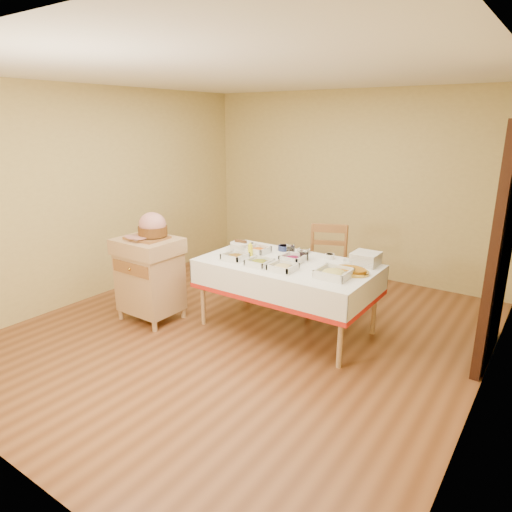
{
  "coord_description": "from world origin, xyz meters",
  "views": [
    {
      "loc": [
        2.63,
        -3.62,
        2.19
      ],
      "look_at": [
        -0.03,
        0.2,
        0.8
      ],
      "focal_mm": 32.0,
      "sensor_mm": 36.0,
      "label": 1
    }
  ],
  "objects": [
    {
      "name": "preserve_jar_right",
      "position": [
        0.4,
        0.47,
        0.82
      ],
      "size": [
        0.1,
        0.1,
        0.13
      ],
      "color": "silver",
      "rests_on": "dining_table"
    },
    {
      "name": "small_bowl_mid",
      "position": [
        0.03,
        0.67,
        0.79
      ],
      "size": [
        0.14,
        0.14,
        0.06
      ],
      "color": "navy",
      "rests_on": "dining_table"
    },
    {
      "name": "preserve_jar_left",
      "position": [
        0.18,
        0.56,
        0.82
      ],
      "size": [
        0.1,
        0.1,
        0.13
      ],
      "color": "silver",
      "rests_on": "dining_table"
    },
    {
      "name": "doorway",
      "position": [
        2.2,
        0.9,
        1.11
      ],
      "size": [
        0.09,
        1.1,
        2.2
      ],
      "color": "black",
      "rests_on": "ground"
    },
    {
      "name": "bowl_white_imported",
      "position": [
        0.25,
        0.72,
        0.78
      ],
      "size": [
        0.18,
        0.18,
        0.04
      ],
      "primitive_type": "imported",
      "rotation": [
        0.0,
        0.0,
        0.27
      ],
      "color": "white",
      "rests_on": "dining_table"
    },
    {
      "name": "room_shell",
      "position": [
        0.0,
        0.0,
        1.3
      ],
      "size": [
        5.0,
        5.0,
        5.0
      ],
      "color": "brown",
      "rests_on": "ground"
    },
    {
      "name": "bowl_small_imported",
      "position": [
        0.86,
        0.61,
        0.78
      ],
      "size": [
        0.18,
        0.18,
        0.04
      ],
      "primitive_type": "imported",
      "rotation": [
        0.0,
        0.0,
        -0.41
      ],
      "color": "white",
      "rests_on": "dining_table"
    },
    {
      "name": "small_bowl_right",
      "position": [
        0.6,
        0.67,
        0.79
      ],
      "size": [
        0.1,
        0.1,
        0.05
      ],
      "color": "white",
      "rests_on": "dining_table"
    },
    {
      "name": "small_bowl_left",
      "position": [
        -0.37,
        0.55,
        0.79
      ],
      "size": [
        0.11,
        0.11,
        0.05
      ],
      "color": "white",
      "rests_on": "dining_table"
    },
    {
      "name": "brass_platter",
      "position": [
        0.98,
        0.35,
        0.78
      ],
      "size": [
        0.37,
        0.27,
        0.05
      ],
      "color": "#B78F33",
      "rests_on": "dining_table"
    },
    {
      "name": "serving_dish_e",
      "position": [
        -0.15,
        0.41,
        0.79
      ],
      "size": [
        0.23,
        0.22,
        0.11
      ],
      "color": "white",
      "rests_on": "dining_table"
    },
    {
      "name": "dining_chair",
      "position": [
        0.43,
        1.0,
        0.53
      ],
      "size": [
        0.6,
        0.58,
        1.02
      ],
      "color": "#955F31",
      "rests_on": "ground"
    },
    {
      "name": "dining_table",
      "position": [
        0.3,
        0.3,
        0.6
      ],
      "size": [
        1.82,
        1.02,
        0.76
      ],
      "color": "tan",
      "rests_on": "ground"
    },
    {
      "name": "mustard_bottle",
      "position": [
        -0.16,
        0.28,
        0.83
      ],
      "size": [
        0.05,
        0.05,
        0.16
      ],
      "color": "#FFF21A",
      "rests_on": "dining_table"
    },
    {
      "name": "plate_stack",
      "position": [
        1.0,
        0.7,
        0.82
      ],
      "size": [
        0.26,
        0.26,
        0.13
      ],
      "color": "white",
      "rests_on": "dining_table"
    },
    {
      "name": "serving_dish_c",
      "position": [
        0.4,
        0.05,
        0.79
      ],
      "size": [
        0.24,
        0.24,
        0.1
      ],
      "color": "white",
      "rests_on": "dining_table"
    },
    {
      "name": "serving_dish_f",
      "position": [
        0.34,
        0.35,
        0.79
      ],
      "size": [
        0.24,
        0.23,
        0.11
      ],
      "color": "white",
      "rests_on": "dining_table"
    },
    {
      "name": "bread_basket",
      "position": [
        -0.38,
        0.4,
        0.81
      ],
      "size": [
        0.24,
        0.24,
        0.11
      ],
      "color": "silver",
      "rests_on": "dining_table"
    },
    {
      "name": "ham_on_board",
      "position": [
        -1.06,
        -0.31,
        1.07
      ],
      "size": [
        0.44,
        0.42,
        0.29
      ],
      "color": "#955F31",
      "rests_on": "butcher_cart"
    },
    {
      "name": "serving_dish_a",
      "position": [
        -0.21,
        0.07,
        0.79
      ],
      "size": [
        0.24,
        0.23,
        0.1
      ],
      "color": "white",
      "rests_on": "dining_table"
    },
    {
      "name": "serving_dish_b",
      "position": [
        0.12,
        0.05,
        0.79
      ],
      "size": [
        0.23,
        0.23,
        0.1
      ],
      "color": "white",
      "rests_on": "dining_table"
    },
    {
      "name": "serving_dish_d",
      "position": [
        0.9,
        0.15,
        0.8
      ],
      "size": [
        0.3,
        0.3,
        0.11
      ],
      "color": "white",
      "rests_on": "dining_table"
    },
    {
      "name": "butcher_cart",
      "position": [
        -1.11,
        -0.34,
        0.54
      ],
      "size": [
        0.67,
        0.57,
        0.94
      ],
      "color": "tan",
      "rests_on": "ground"
    }
  ]
}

